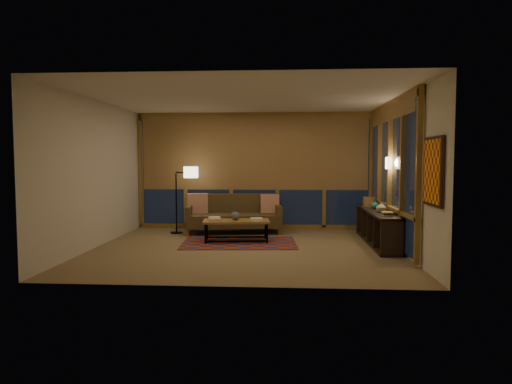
# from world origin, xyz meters

# --- Properties ---
(floor) EXTENTS (5.50, 5.00, 0.01)m
(floor) POSITION_xyz_m (0.00, 0.00, 0.00)
(floor) COLOR olive
(floor) RESTS_ON ground
(ceiling) EXTENTS (5.50, 5.00, 0.01)m
(ceiling) POSITION_xyz_m (0.00, 0.00, 2.70)
(ceiling) COLOR beige
(ceiling) RESTS_ON walls
(walls) EXTENTS (5.51, 5.01, 2.70)m
(walls) POSITION_xyz_m (0.00, 0.00, 1.35)
(walls) COLOR beige
(walls) RESTS_ON floor
(window_wall_back) EXTENTS (5.30, 0.16, 2.60)m
(window_wall_back) POSITION_xyz_m (0.00, 2.43, 1.35)
(window_wall_back) COLOR olive
(window_wall_back) RESTS_ON walls
(window_wall_right) EXTENTS (0.16, 3.70, 2.60)m
(window_wall_right) POSITION_xyz_m (2.68, 0.60, 1.35)
(window_wall_right) COLOR olive
(window_wall_right) RESTS_ON walls
(wall_art) EXTENTS (0.06, 0.74, 0.94)m
(wall_art) POSITION_xyz_m (2.71, -1.85, 1.45)
(wall_art) COLOR red
(wall_art) RESTS_ON walls
(wall_sconce) EXTENTS (0.12, 0.18, 0.22)m
(wall_sconce) POSITION_xyz_m (2.62, 0.45, 1.55)
(wall_sconce) COLOR beige
(wall_sconce) RESTS_ON walls
(sofa) EXTENTS (2.13, 1.09, 0.84)m
(sofa) POSITION_xyz_m (-0.40, 1.76, 0.42)
(sofa) COLOR brown
(sofa) RESTS_ON floor
(pillow_left) EXTENTS (0.48, 0.26, 0.45)m
(pillow_left) POSITION_xyz_m (-1.23, 1.88, 0.65)
(pillow_left) COLOR #D24C25
(pillow_left) RESTS_ON sofa
(pillow_right) EXTENTS (0.42, 0.16, 0.41)m
(pillow_right) POSITION_xyz_m (0.38, 1.99, 0.63)
(pillow_right) COLOR #D24C25
(pillow_right) RESTS_ON sofa
(area_rug) EXTENTS (2.28, 1.60, 0.01)m
(area_rug) POSITION_xyz_m (-0.17, 0.56, 0.01)
(area_rug) COLOR #A8310B
(area_rug) RESTS_ON floor
(coffee_table) EXTENTS (1.34, 0.73, 0.43)m
(coffee_table) POSITION_xyz_m (-0.23, 0.68, 0.21)
(coffee_table) COLOR olive
(coffee_table) RESTS_ON floor
(book_stack_a) EXTENTS (0.28, 0.25, 0.07)m
(book_stack_a) POSITION_xyz_m (-0.66, 0.62, 0.46)
(book_stack_a) COLOR white
(book_stack_a) RESTS_ON coffee_table
(book_stack_b) EXTENTS (0.23, 0.19, 0.04)m
(book_stack_b) POSITION_xyz_m (0.16, 0.69, 0.45)
(book_stack_b) COLOR white
(book_stack_b) RESTS_ON coffee_table
(ceramic_pot) EXTENTS (0.22, 0.22, 0.17)m
(ceramic_pot) POSITION_xyz_m (-0.25, 0.69, 0.51)
(ceramic_pot) COLOR #232327
(ceramic_pot) RESTS_ON coffee_table
(floor_lamp) EXTENTS (0.58, 0.52, 1.47)m
(floor_lamp) POSITION_xyz_m (-1.66, 1.66, 0.73)
(floor_lamp) COLOR black
(floor_lamp) RESTS_ON floor
(bookshelf) EXTENTS (0.40, 2.55, 0.64)m
(bookshelf) POSITION_xyz_m (2.49, 0.66, 0.32)
(bookshelf) COLOR black
(bookshelf) RESTS_ON floor
(basket) EXTENTS (0.33, 0.33, 0.20)m
(basket) POSITION_xyz_m (2.47, 1.43, 0.74)
(basket) COLOR olive
(basket) RESTS_ON bookshelf
(teal_bowl) EXTENTS (0.18, 0.18, 0.14)m
(teal_bowl) POSITION_xyz_m (2.49, 0.95, 0.71)
(teal_bowl) COLOR #187469
(teal_bowl) RESTS_ON bookshelf
(vase) EXTENTS (0.22, 0.22, 0.20)m
(vase) POSITION_xyz_m (2.49, 0.35, 0.74)
(vase) COLOR tan
(vase) RESTS_ON bookshelf
(shelf_book_stack) EXTENTS (0.24, 0.30, 0.08)m
(shelf_book_stack) POSITION_xyz_m (2.49, -0.15, 0.68)
(shelf_book_stack) COLOR white
(shelf_book_stack) RESTS_ON bookshelf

